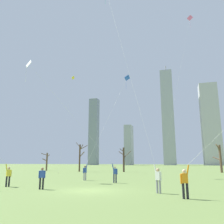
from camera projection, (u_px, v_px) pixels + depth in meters
ground_plane at (90, 191)px, 16.85m from camera, size 400.00×400.00×0.00m
kite_flyer_midfield_center_white at (89, 141)px, 24.77m from camera, size 12.58×1.42×15.07m
kite_flyer_foreground_left_green at (217, 148)px, 13.10m from camera, size 10.45×0.47×11.21m
kite_flyer_foreground_right_teal at (149, 144)px, 16.77m from camera, size 5.87×6.50×21.51m
kite_flyer_far_back_blue at (93, 155)px, 27.67m from camera, size 3.97×8.68×15.29m
bystander_watching_nearby at (42, 177)px, 17.76m from camera, size 0.44×0.36×1.62m
distant_kite_drifting_left_pink at (188, 30)px, 44.03m from camera, size 7.26×2.35×29.70m
distant_kite_low_near_trees_yellow at (72, 86)px, 51.26m from camera, size 0.51×5.90×21.06m
bare_tree_center at (220, 157)px, 45.40m from camera, size 1.55×3.09×5.44m
bare_tree_left_of_center at (124, 159)px, 49.34m from camera, size 2.73×1.61×5.06m
bare_tree_rightmost at (47, 161)px, 55.52m from camera, size 1.53×1.93×4.18m
bare_tree_far_right_edge at (80, 156)px, 50.54m from camera, size 2.60×2.30×6.29m
skyline_short_annex at (168, 116)px, 162.14m from camera, size 8.18×8.94×71.00m
skyline_mid_tower_left at (210, 124)px, 150.56m from camera, size 11.12×9.39×52.91m
skyline_wide_slab at (129, 145)px, 167.20m from camera, size 5.25×9.48×28.14m
skyline_squat_block at (94, 131)px, 169.53m from camera, size 6.27×6.07×48.03m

